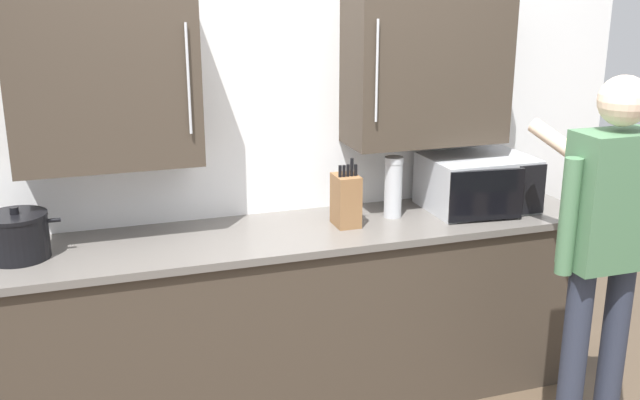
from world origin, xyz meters
TOP-DOWN VIEW (x-y plane):
  - back_wall_tiled at (0.00, 1.16)m, footprint 3.89×0.44m
  - counter_unit at (0.00, 0.87)m, footprint 3.04×0.61m
  - microwave_oven at (1.00, 0.91)m, footprint 0.52×0.45m
  - knife_block at (0.29, 0.86)m, footprint 0.11×0.15m
  - stock_pot at (-1.16, 0.89)m, footprint 0.35×0.26m
  - thermos_flask at (0.56, 0.91)m, footprint 0.09×0.09m
  - person_figure at (1.13, 0.07)m, footprint 0.44×0.62m

SIDE VIEW (x-z plane):
  - counter_unit at x=0.00m, z-range 0.00..0.91m
  - stock_pot at x=-1.16m, z-range 0.89..1.12m
  - person_figure at x=1.13m, z-range 0.17..1.86m
  - knife_block at x=0.29m, z-range 0.87..1.20m
  - microwave_oven at x=1.00m, z-range 0.91..1.18m
  - thermos_flask at x=0.56m, z-range 0.91..1.21m
  - back_wall_tiled at x=0.00m, z-range 0.06..2.89m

